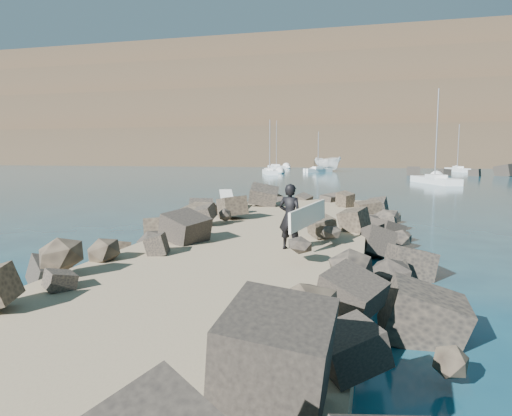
# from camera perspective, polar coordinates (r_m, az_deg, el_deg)

# --- Properties ---
(ground) EXTENTS (800.00, 800.00, 0.00)m
(ground) POSITION_cam_1_polar(r_m,az_deg,el_deg) (14.01, 1.02, -5.64)
(ground) COLOR #0F384C
(ground) RESTS_ON ground
(jetty) EXTENTS (6.00, 26.00, 0.60)m
(jetty) POSITION_cam_1_polar(r_m,az_deg,el_deg) (12.05, -1.19, -6.22)
(jetty) COLOR #8C7759
(jetty) RESTS_ON ground
(riprap_left) EXTENTS (2.60, 22.00, 1.00)m
(riprap_left) POSITION_cam_1_polar(r_m,az_deg,el_deg) (13.51, -12.57, -4.10)
(riprap_left) COLOR black
(riprap_left) RESTS_ON ground
(riprap_right) EXTENTS (2.60, 22.00, 1.00)m
(riprap_right) POSITION_cam_1_polar(r_m,az_deg,el_deg) (12.08, 12.90, -5.39)
(riprap_right) COLOR black
(riprap_right) RESTS_ON ground
(headland) EXTENTS (360.00, 140.00, 32.00)m
(headland) POSITION_cam_1_polar(r_m,az_deg,el_deg) (173.94, 16.91, 10.75)
(headland) COLOR #2D4919
(headland) RESTS_ON ground
(surfboard_resting) EXTENTS (1.31, 2.24, 0.07)m
(surfboard_resting) POSITION_cam_1_polar(r_m,az_deg,el_deg) (19.67, -3.66, 0.99)
(surfboard_resting) COLOR white
(surfboard_resting) RESTS_ON riprap_left
(boat_imported) EXTENTS (6.37, 6.69, 2.59)m
(boat_imported) POSITION_cam_1_polar(r_m,az_deg,el_deg) (81.19, 8.97, 5.46)
(boat_imported) COLOR white
(boat_imported) RESTS_ON ground
(surfer_with_board) EXTENTS (1.11, 2.01, 1.67)m
(surfer_with_board) POSITION_cam_1_polar(r_m,az_deg,el_deg) (11.51, 4.60, -1.07)
(surfer_with_board) COLOR black
(surfer_with_board) RESTS_ON jetty
(sailboat_a) EXTENTS (3.72, 6.91, 8.23)m
(sailboat_a) POSITION_cam_1_polar(r_m,az_deg,el_deg) (68.32, 1.71, 4.52)
(sailboat_a) COLOR white
(sailboat_a) RESTS_ON ground
(sailboat_b) EXTENTS (4.50, 4.99, 6.82)m
(sailboat_b) POSITION_cam_1_polar(r_m,az_deg,el_deg) (76.81, 7.75, 4.71)
(sailboat_b) COLOR white
(sailboat_b) RESTS_ON ground
(sailboat_e) EXTENTS (5.19, 8.29, 9.89)m
(sailboat_e) POSITION_cam_1_polar(r_m,az_deg,el_deg) (93.97, 2.55, 5.12)
(sailboat_e) COLOR white
(sailboat_e) RESTS_ON ground
(sailboat_c) EXTENTS (4.23, 8.29, 9.70)m
(sailboat_c) POSITION_cam_1_polar(r_m,az_deg,el_deg) (50.17, 21.44, 3.25)
(sailboat_c) COLOR white
(sailboat_c) RESTS_ON ground
(sailboat_d) EXTENTS (3.21, 6.90, 8.17)m
(sailboat_d) POSITION_cam_1_polar(r_m,az_deg,el_deg) (85.52, 23.85, 4.40)
(sailboat_d) COLOR white
(sailboat_d) RESTS_ON ground
(headland_buildings) EXTENTS (137.50, 30.50, 5.00)m
(headland_buildings) POSITION_cam_1_polar(r_m,az_deg,el_deg) (168.93, 19.66, 16.93)
(headland_buildings) COLOR white
(headland_buildings) RESTS_ON headland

